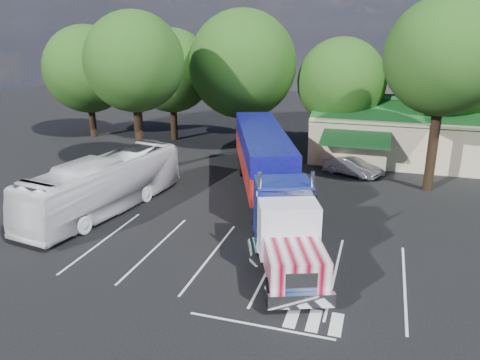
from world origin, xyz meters
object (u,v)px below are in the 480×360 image
(tour_bus, at_px, (104,185))
(silver_sedan, at_px, (352,166))
(semi_truck, at_px, (267,168))
(woman, at_px, (315,208))
(bicycle, at_px, (284,191))

(tour_bus, height_order, silver_sedan, tour_bus)
(semi_truck, distance_m, woman, 4.26)
(woman, height_order, tour_bus, tour_bus)
(bicycle, relative_size, tour_bus, 0.14)
(semi_truck, bearing_deg, woman, -47.86)
(semi_truck, height_order, silver_sedan, semi_truck)
(bicycle, relative_size, silver_sedan, 0.40)
(semi_truck, xyz_separation_m, bicycle, (0.76, 2.07, -2.24))
(tour_bus, bearing_deg, semi_truck, 30.29)
(semi_truck, xyz_separation_m, silver_sedan, (4.84, 8.73, -1.98))
(semi_truck, height_order, bicycle, semi_truck)
(woman, bearing_deg, tour_bus, 89.20)
(bicycle, bearing_deg, tour_bus, 172.87)
(tour_bus, bearing_deg, bicycle, 38.19)
(semi_truck, relative_size, woman, 11.57)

